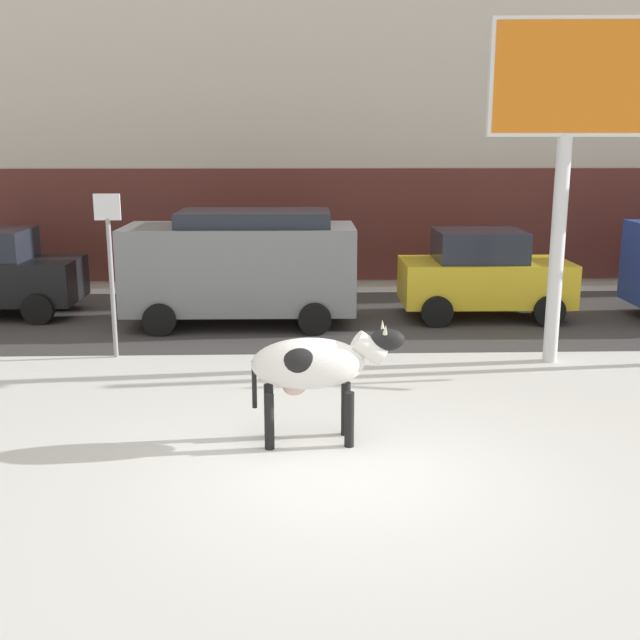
{
  "coord_description": "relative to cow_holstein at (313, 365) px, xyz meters",
  "views": [
    {
      "loc": [
        -0.55,
        -8.27,
        3.7
      ],
      "look_at": [
        -0.21,
        2.83,
        1.1
      ],
      "focal_mm": 43.41,
      "sensor_mm": 36.0,
      "label": 1
    }
  ],
  "objects": [
    {
      "name": "road_strip",
      "position": [
        0.36,
        6.88,
        -1.0
      ],
      "size": [
        60.0,
        5.6,
        0.01
      ],
      "primitive_type": "cube",
      "color": "#423F3F",
      "rests_on": "ground"
    },
    {
      "name": "billboard",
      "position": [
        4.13,
        3.49,
        3.31
      ],
      "size": [
        2.53,
        0.37,
        5.56
      ],
      "color": "silver",
      "rests_on": "ground"
    },
    {
      "name": "cow_holstein",
      "position": [
        0.0,
        0.0,
        0.0
      ],
      "size": [
        1.91,
        0.67,
        1.54
      ],
      "color": "silver",
      "rests_on": "ground"
    },
    {
      "name": "ground_plane",
      "position": [
        0.36,
        -0.82,
        -1.0
      ],
      "size": [
        120.0,
        120.0,
        0.0
      ],
      "primitive_type": "plane",
      "color": "white"
    },
    {
      "name": "car_yellow_hatchback",
      "position": [
        3.75,
        6.87,
        -0.07
      ],
      "size": [
        3.52,
        1.95,
        1.86
      ],
      "color": "gold",
      "rests_on": "ground"
    },
    {
      "name": "building_facade",
      "position": [
        0.36,
        13.43,
        5.48
      ],
      "size": [
        44.0,
        6.1,
        13.0
      ],
      "color": "beige",
      "rests_on": "ground"
    },
    {
      "name": "street_sign",
      "position": [
        -3.35,
        4.0,
        0.67
      ],
      "size": [
        0.44,
        0.08,
        2.82
      ],
      "color": "gray",
      "rests_on": "ground"
    },
    {
      "name": "car_grey_van",
      "position": [
        -1.3,
        6.41,
        0.24
      ],
      "size": [
        4.62,
        2.16,
        2.32
      ],
      "color": "slate",
      "rests_on": "ground"
    }
  ]
}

